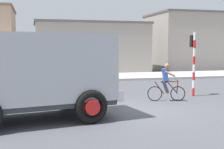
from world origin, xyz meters
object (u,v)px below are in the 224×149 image
(traffic_light_pole, at_px, (193,55))
(car_white_mid, at_px, (72,75))
(truck_foreground, at_px, (33,71))
(cyclist, at_px, (166,82))

(traffic_light_pole, bearing_deg, car_white_mid, 143.65)
(truck_foreground, distance_m, traffic_light_pole, 8.47)
(truck_foreground, height_order, cyclist, truck_foreground)
(cyclist, bearing_deg, car_white_mid, 125.19)
(truck_foreground, relative_size, traffic_light_pole, 1.80)
(truck_foreground, relative_size, cyclist, 3.35)
(truck_foreground, height_order, traffic_light_pole, traffic_light_pole)
(car_white_mid, bearing_deg, cyclist, -54.81)
(truck_foreground, xyz_separation_m, traffic_light_pole, (7.79, 3.31, 0.40))
(truck_foreground, bearing_deg, car_white_mid, 73.39)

